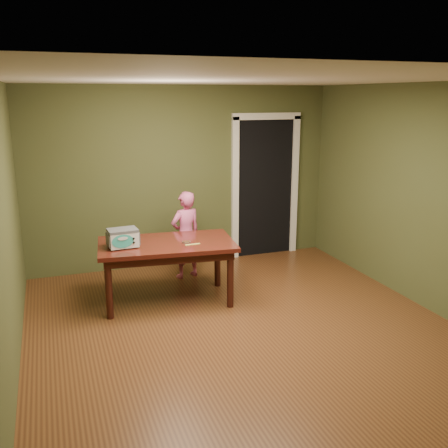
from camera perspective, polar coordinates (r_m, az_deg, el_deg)
floor at (r=5.42m, az=2.65°, el=-12.39°), size 5.00×5.00×0.00m
room_shell at (r=4.90m, az=2.89°, el=5.73°), size 4.52×5.02×2.61m
doorway at (r=8.03m, az=3.83°, el=4.45°), size 1.10×0.66×2.25m
dining_table at (r=6.03m, az=-6.56°, el=-2.99°), size 1.69×1.07×0.75m
toy_oven at (r=5.84m, az=-11.49°, el=-1.52°), size 0.37×0.27×0.22m
baking_pan at (r=5.94m, az=-4.32°, el=-2.07°), size 0.10×0.10×0.02m
spatula at (r=5.87m, az=-3.61°, el=-2.34°), size 0.18×0.03×0.01m
child at (r=6.83m, az=-4.39°, el=-1.25°), size 0.50×0.40×1.21m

